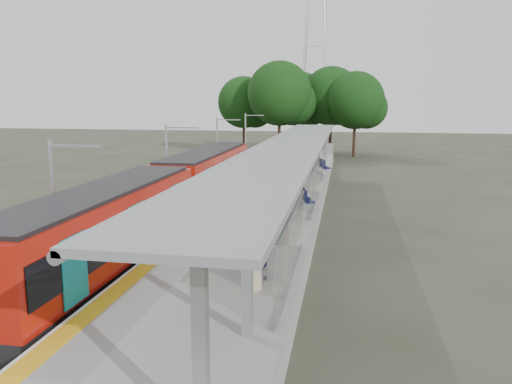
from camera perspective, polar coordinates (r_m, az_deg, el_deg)
trackbed at (r=31.50m, az=-6.25°, el=-1.87°), size 3.00×70.00×0.24m
platform at (r=30.47m, az=1.88°, el=-1.50°), size 6.00×50.00×1.00m
tactile_strip at (r=30.83m, az=-2.81°, el=-0.39°), size 0.60×50.00×0.02m
end_fence at (r=54.86m, az=5.70°, el=4.98°), size 6.00×0.10×1.20m
train at (r=25.71m, az=-9.98°, el=-0.37°), size 2.74×27.60×3.62m
canopy at (r=25.95m, az=4.22°, el=4.65°), size 3.27×38.00×3.66m
pylon at (r=83.55m, az=6.84°, el=18.81°), size 8.00×4.00×38.00m
tree_cluster at (r=63.05m, az=5.32°, el=10.67°), size 20.72×13.36×11.39m
catenary_masts at (r=30.62m, az=-9.97°, el=2.99°), size 2.08×48.16×5.40m
bench_near at (r=16.78m, az=0.17°, el=-8.09°), size 0.64×1.40×0.92m
bench_mid at (r=27.19m, az=5.78°, el=-0.72°), size 0.86×1.65×1.08m
bench_far at (r=40.42m, az=7.73°, el=2.98°), size 1.04×1.76×1.15m
info_pillar_near at (r=15.61m, az=-0.15°, el=-8.21°), size 0.43×0.43×1.91m
info_pillar_far at (r=33.55m, az=3.61°, el=1.74°), size 0.38×0.38×1.70m
litter_bin at (r=19.30m, az=0.11°, el=-5.83°), size 0.48×0.48×0.81m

